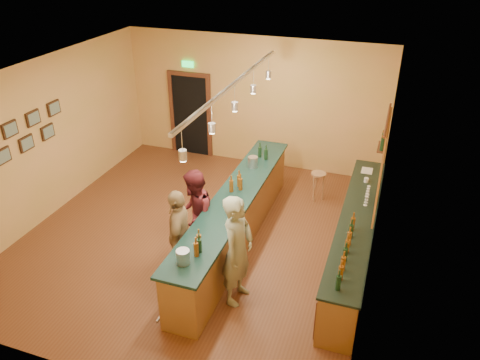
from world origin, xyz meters
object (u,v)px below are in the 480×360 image
(bar_stool, at_px, (318,179))
(tasting_bar, at_px, (235,215))
(customer_b, at_px, (179,235))
(bartender, at_px, (238,251))
(back_counter, at_px, (355,238))
(customer_a, at_px, (195,215))

(bar_stool, bearing_deg, tasting_bar, -119.10)
(tasting_bar, bearing_deg, customer_b, -114.17)
(bartender, relative_size, bar_stool, 2.83)
(tasting_bar, bearing_deg, bar_stool, 60.90)
(back_counter, relative_size, customer_b, 2.69)
(back_counter, bearing_deg, tasting_bar, -175.29)
(bartender, height_order, customer_b, bartender)
(back_counter, distance_m, bar_stool, 2.18)
(back_counter, relative_size, bar_stool, 6.80)
(customer_b, bearing_deg, back_counter, 101.81)
(bartender, bearing_deg, customer_a, 59.55)
(tasting_bar, xyz_separation_m, bar_stool, (1.17, 2.11, -0.08))
(bartender, relative_size, customer_b, 1.12)
(bar_stool, bearing_deg, customer_b, -117.34)
(back_counter, xyz_separation_m, bar_stool, (-1.03, 1.92, 0.04))
(tasting_bar, height_order, customer_b, customer_b)
(customer_a, height_order, bar_stool, customer_a)
(customer_a, relative_size, bar_stool, 2.56)
(back_counter, relative_size, bartender, 2.40)
(tasting_bar, distance_m, customer_b, 1.36)
(bar_stool, bearing_deg, customer_a, -122.51)
(tasting_bar, bearing_deg, customer_a, -132.71)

